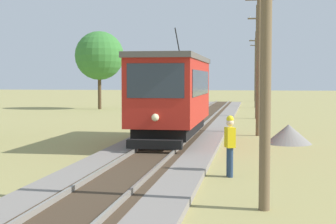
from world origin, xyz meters
TOP-DOWN VIEW (x-y plane):
  - red_tram at (0.00, 21.10)m, footprint 2.60×8.54m
  - utility_pole_near_tram at (3.72, 9.97)m, footprint 1.40×0.25m
  - utility_pole_mid at (3.72, 25.05)m, footprint 1.40×0.30m
  - utility_pole_far at (3.72, 36.64)m, footprint 1.40×0.40m
  - utility_pole_distant at (3.72, 50.64)m, footprint 1.40×0.44m
  - utility_pole_horizon at (3.72, 65.72)m, footprint 1.40×0.53m
  - gravel_pile at (5.01, 21.99)m, footprint 2.02×2.02m
  - track_worker at (2.82, 13.74)m, footprint 0.35×0.44m
  - tree_right_near at (-10.73, 46.10)m, footprint 4.53×4.53m

SIDE VIEW (x-z plane):
  - gravel_pile at x=5.01m, z-range 0.00..0.85m
  - track_worker at x=2.82m, z-range 0.09..1.88m
  - red_tram at x=0.00m, z-range -0.20..4.59m
  - utility_pole_near_tram at x=3.72m, z-range 0.10..7.29m
  - utility_pole_distant at x=3.72m, z-range 0.10..7.53m
  - utility_pole_mid at x=3.72m, z-range 0.10..7.75m
  - utility_pole_horizon at x=3.72m, z-range 0.10..8.08m
  - utility_pole_far at x=3.72m, z-range 0.10..8.17m
  - tree_right_near at x=-10.73m, z-range 1.36..8.62m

